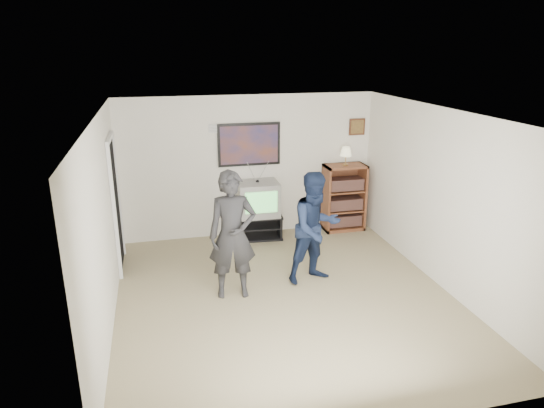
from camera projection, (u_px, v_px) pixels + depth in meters
name	position (u px, v px, depth m)	size (l,w,h in m)	color
room_shell	(280.00, 204.00, 6.57)	(4.51, 5.00, 2.51)	#776C4B
media_stand	(257.00, 226.00, 8.64)	(0.91, 0.56, 0.44)	black
crt_television	(258.00, 198.00, 8.49)	(0.71, 0.60, 0.60)	gray
bookshelf	(344.00, 197.00, 8.94)	(0.75, 0.43, 1.23)	brown
table_lamp	(346.00, 156.00, 8.68)	(0.21, 0.21, 0.33)	beige
person_tall	(233.00, 235.00, 6.46)	(0.64, 0.42, 1.76)	#262628
person_short	(316.00, 228.00, 6.90)	(0.80, 0.62, 1.64)	#16213D
controller_left	(231.00, 205.00, 6.57)	(0.04, 0.12, 0.04)	white
controller_right	(312.00, 207.00, 6.99)	(0.04, 0.13, 0.04)	white
poster	(249.00, 145.00, 8.40)	(1.10, 0.03, 0.75)	black
air_vent	(217.00, 128.00, 8.19)	(0.28, 0.02, 0.14)	white
small_picture	(357.00, 127.00, 8.79)	(0.30, 0.03, 0.30)	#482716
doorway	(116.00, 205.00, 7.30)	(0.03, 0.85, 2.00)	black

